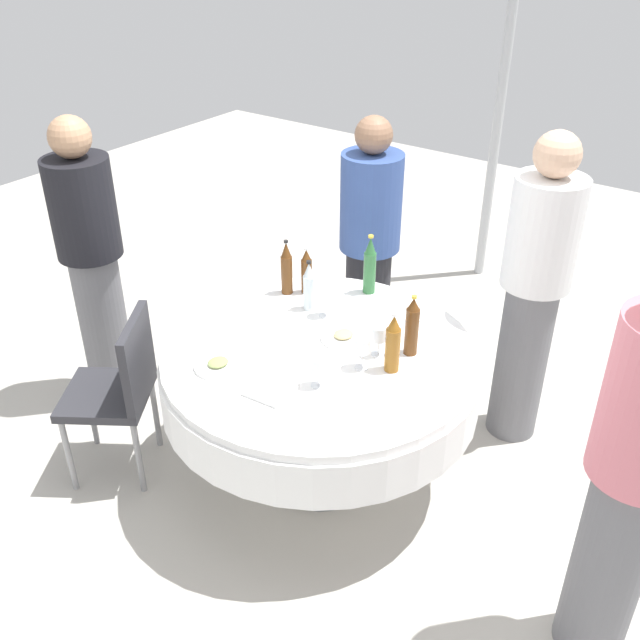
% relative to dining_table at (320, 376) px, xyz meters
% --- Properties ---
extents(ground_plane, '(10.00, 10.00, 0.00)m').
position_rel_dining_table_xyz_m(ground_plane, '(0.00, 0.00, -0.59)').
color(ground_plane, '#B7B2A8').
extents(dining_table, '(1.48, 1.48, 0.74)m').
position_rel_dining_table_xyz_m(dining_table, '(0.00, 0.00, 0.00)').
color(dining_table, white).
rests_on(dining_table, ground_plane).
extents(bottle_brown_far, '(0.06, 0.06, 0.30)m').
position_rel_dining_table_xyz_m(bottle_brown_far, '(0.34, 0.46, 0.28)').
color(bottle_brown_far, '#593314').
rests_on(bottle_brown_far, dining_table).
extents(bottle_clear_east, '(0.06, 0.06, 0.27)m').
position_rel_dining_table_xyz_m(bottle_clear_east, '(0.28, 0.27, 0.27)').
color(bottle_clear_east, silver).
rests_on(bottle_clear_east, dining_table).
extents(bottle_brown_rear, '(0.06, 0.06, 0.26)m').
position_rel_dining_table_xyz_m(bottle_brown_rear, '(0.40, 0.38, 0.27)').
color(bottle_brown_rear, '#593314').
rests_on(bottle_brown_rear, dining_table).
extents(bottle_amber_outer, '(0.07, 0.07, 0.29)m').
position_rel_dining_table_xyz_m(bottle_amber_outer, '(0.06, -0.34, 0.28)').
color(bottle_amber_outer, '#8C5619').
rests_on(bottle_amber_outer, dining_table).
extents(bottle_brown_south, '(0.06, 0.06, 0.30)m').
position_rel_dining_table_xyz_m(bottle_brown_south, '(0.22, -0.34, 0.29)').
color(bottle_brown_south, '#593314').
rests_on(bottle_brown_south, dining_table).
extents(bottle_green_left, '(0.06, 0.06, 0.32)m').
position_rel_dining_table_xyz_m(bottle_green_left, '(0.60, 0.12, 0.30)').
color(bottle_green_left, '#2D6B38').
rests_on(bottle_green_left, dining_table).
extents(wine_glass_outer, '(0.07, 0.07, 0.15)m').
position_rel_dining_table_xyz_m(wine_glass_outer, '(-0.23, -0.15, 0.25)').
color(wine_glass_outer, white).
rests_on(wine_glass_outer, dining_table).
extents(wine_glass_south, '(0.07, 0.07, 0.15)m').
position_rel_dining_table_xyz_m(wine_glass_south, '(0.12, -0.23, 0.25)').
color(wine_glass_south, white).
rests_on(wine_glass_south, dining_table).
extents(wine_glass_left, '(0.07, 0.07, 0.15)m').
position_rel_dining_table_xyz_m(wine_glass_left, '(0.26, 0.16, 0.26)').
color(wine_glass_left, white).
rests_on(wine_glass_left, dining_table).
extents(wine_glass_north, '(0.08, 0.08, 0.15)m').
position_rel_dining_table_xyz_m(wine_glass_north, '(-0.01, -0.23, 0.26)').
color(wine_glass_north, white).
rests_on(wine_glass_north, dining_table).
extents(plate_right, '(0.22, 0.22, 0.04)m').
position_rel_dining_table_xyz_m(plate_right, '(0.14, -0.03, 0.16)').
color(plate_right, white).
rests_on(plate_right, dining_table).
extents(plate_inner, '(0.21, 0.21, 0.04)m').
position_rel_dining_table_xyz_m(plate_inner, '(-0.37, 0.28, 0.16)').
color(plate_inner, white).
rests_on(plate_inner, dining_table).
extents(knife_east, '(0.10, 0.17, 0.00)m').
position_rel_dining_table_xyz_m(knife_east, '(0.49, -0.26, 0.15)').
color(knife_east, silver).
rests_on(knife_east, dining_table).
extents(spoon_rear, '(0.15, 0.13, 0.00)m').
position_rel_dining_table_xyz_m(spoon_rear, '(0.40, 0.05, 0.15)').
color(spoon_rear, silver).
rests_on(spoon_rear, dining_table).
extents(folded_napkin, '(0.19, 0.19, 0.02)m').
position_rel_dining_table_xyz_m(folded_napkin, '(-0.38, -0.02, 0.16)').
color(folded_napkin, white).
rests_on(folded_napkin, dining_table).
extents(person_far, '(0.34, 0.34, 1.70)m').
position_rel_dining_table_xyz_m(person_far, '(-0.15, -1.41, 0.31)').
color(person_far, slate).
rests_on(person_far, ground_plane).
extents(person_east, '(0.34, 0.34, 1.62)m').
position_rel_dining_table_xyz_m(person_east, '(-0.14, 1.40, 0.26)').
color(person_east, slate).
rests_on(person_east, ground_plane).
extents(person_rear, '(0.34, 0.34, 1.65)m').
position_rel_dining_table_xyz_m(person_rear, '(0.89, -0.65, 0.27)').
color(person_rear, slate).
rests_on(person_rear, ground_plane).
extents(person_outer, '(0.34, 0.34, 1.56)m').
position_rel_dining_table_xyz_m(person_outer, '(0.92, 0.32, 0.22)').
color(person_outer, '#26262B').
rests_on(person_outer, ground_plane).
extents(chair_left, '(0.55, 0.55, 0.87)m').
position_rel_dining_table_xyz_m(chair_left, '(-0.53, 0.80, -0.08)').
color(chair_left, '#2D2D33').
rests_on(chair_left, ground_plane).
extents(tent_pole_main, '(0.07, 0.07, 2.39)m').
position_rel_dining_table_xyz_m(tent_pole_main, '(2.52, 0.30, 0.60)').
color(tent_pole_main, '#B2B5B7').
rests_on(tent_pole_main, ground_plane).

